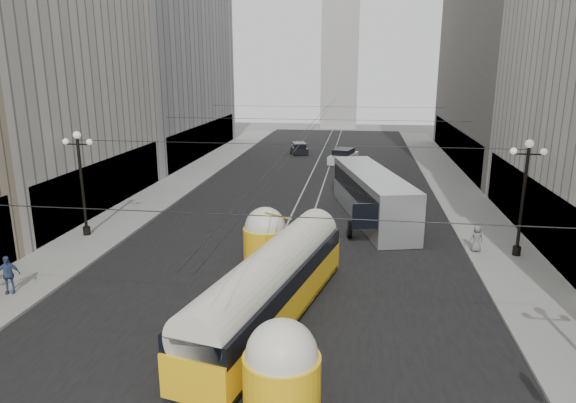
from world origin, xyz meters
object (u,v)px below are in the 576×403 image
(city_bus, at_px, (372,194))
(pedestrian_sidewalk_right, at_px, (477,238))
(pedestrian_sidewalk_left, at_px, (8,275))
(streetcar, at_px, (271,285))

(city_bus, relative_size, pedestrian_sidewalk_right, 8.76)
(pedestrian_sidewalk_left, bearing_deg, streetcar, -27.00)
(streetcar, xyz_separation_m, city_bus, (4.28, 15.43, 0.22))
(city_bus, xyz_separation_m, pedestrian_sidewalk_right, (5.71, -6.16, -0.88))
(streetcar, distance_m, city_bus, 16.02)
(streetcar, xyz_separation_m, pedestrian_sidewalk_right, (10.00, 9.27, -0.66))
(city_bus, relative_size, pedestrian_sidewalk_left, 7.44)
(pedestrian_sidewalk_right, xyz_separation_m, pedestrian_sidewalk_left, (-22.25, -8.67, 0.13))
(pedestrian_sidewalk_right, bearing_deg, city_bus, -58.38)
(streetcar, distance_m, pedestrian_sidewalk_left, 12.28)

